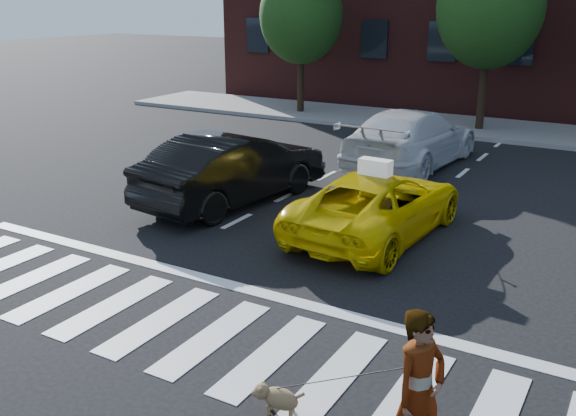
{
  "coord_description": "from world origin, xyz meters",
  "views": [
    {
      "loc": [
        6.13,
        -6.62,
        4.73
      ],
      "look_at": [
        0.59,
        2.9,
        1.1
      ],
      "focal_mm": 40.0,
      "sensor_mm": 36.0,
      "label": 1
    }
  ],
  "objects_px": {
    "tree_left": "(302,5)",
    "white_suv": "(411,138)",
    "woman": "(419,392)",
    "black_sedan": "(234,168)",
    "taxi": "(377,204)",
    "dog": "(276,397)"
  },
  "relations": [
    {
      "from": "taxi",
      "to": "woman",
      "type": "height_order",
      "value": "woman"
    },
    {
      "from": "white_suv",
      "to": "woman",
      "type": "xyz_separation_m",
      "value": [
        4.44,
        -12.09,
        0.06
      ]
    },
    {
      "from": "dog",
      "to": "tree_left",
      "type": "bearing_deg",
      "value": 100.34
    },
    {
      "from": "black_sedan",
      "to": "woman",
      "type": "relative_size",
      "value": 2.84
    },
    {
      "from": "taxi",
      "to": "white_suv",
      "type": "distance_m",
      "value": 5.98
    },
    {
      "from": "taxi",
      "to": "black_sedan",
      "type": "height_order",
      "value": "black_sedan"
    },
    {
      "from": "black_sedan",
      "to": "tree_left",
      "type": "bearing_deg",
      "value": -60.64
    },
    {
      "from": "taxi",
      "to": "dog",
      "type": "relative_size",
      "value": 7.61
    },
    {
      "from": "white_suv",
      "to": "dog",
      "type": "relative_size",
      "value": 9.11
    },
    {
      "from": "taxi",
      "to": "woman",
      "type": "distance_m",
      "value": 6.99
    },
    {
      "from": "taxi",
      "to": "dog",
      "type": "xyz_separation_m",
      "value": [
        1.33,
        -6.23,
        -0.46
      ]
    },
    {
      "from": "taxi",
      "to": "woman",
      "type": "relative_size",
      "value": 2.68
    },
    {
      "from": "taxi",
      "to": "woman",
      "type": "bearing_deg",
      "value": 119.24
    },
    {
      "from": "white_suv",
      "to": "woman",
      "type": "bearing_deg",
      "value": 113.25
    },
    {
      "from": "tree_left",
      "to": "woman",
      "type": "height_order",
      "value": "tree_left"
    },
    {
      "from": "woman",
      "to": "dog",
      "type": "height_order",
      "value": "woman"
    },
    {
      "from": "tree_left",
      "to": "white_suv",
      "type": "height_order",
      "value": "tree_left"
    },
    {
      "from": "dog",
      "to": "taxi",
      "type": "bearing_deg",
      "value": 84.15
    },
    {
      "from": "dog",
      "to": "white_suv",
      "type": "bearing_deg",
      "value": 84.76
    },
    {
      "from": "taxi",
      "to": "woman",
      "type": "xyz_separation_m",
      "value": [
        3.06,
        -6.28,
        0.23
      ]
    },
    {
      "from": "tree_left",
      "to": "black_sedan",
      "type": "relative_size",
      "value": 1.26
    },
    {
      "from": "woman",
      "to": "taxi",
      "type": "bearing_deg",
      "value": 48.7
    }
  ]
}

